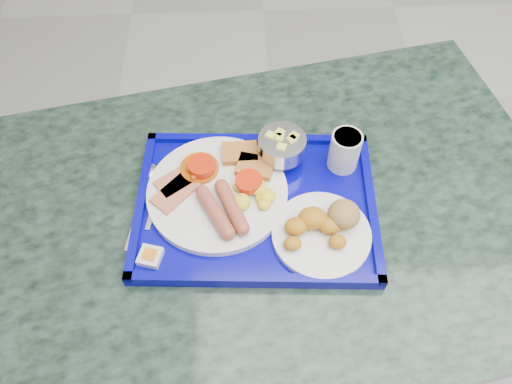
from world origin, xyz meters
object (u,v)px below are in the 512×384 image
bread_plate (324,228)px  fruit_bowl (282,146)px  tray (256,205)px  main_plate (222,189)px  table (269,256)px  juice_cup (345,150)px

bread_plate → fruit_bowl: (-0.06, 0.18, 0.02)m
tray → fruit_bowl: bearing=62.3°
bread_plate → fruit_bowl: bearing=109.8°
tray → main_plate: main_plate is taller
table → juice_cup: size_ratio=15.34×
table → juice_cup: (0.15, 0.10, 0.25)m
table → bread_plate: bearing=-34.1°
tray → bread_plate: bread_plate is taller
fruit_bowl → juice_cup: juice_cup is taller
table → fruit_bowl: 0.27m
table → tray: size_ratio=2.72×
tray → fruit_bowl: size_ratio=5.01×
tray → bread_plate: 0.14m
tray → juice_cup: juice_cup is taller
main_plate → bread_plate: (0.19, -0.10, 0.00)m
tray → juice_cup: (0.18, 0.09, 0.05)m
tray → fruit_bowl: (0.06, 0.11, 0.05)m
tray → main_plate: size_ratio=1.75×
table → juice_cup: bearing=33.0°
tray → bread_plate: size_ratio=2.62×
table → bread_plate: bread_plate is taller
bread_plate → juice_cup: bearing=70.0°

